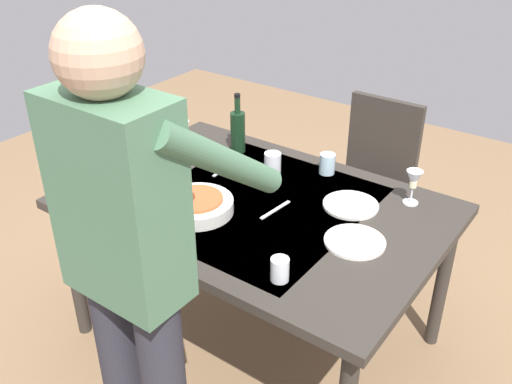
# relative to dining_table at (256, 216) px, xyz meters

# --- Properties ---
(ground_plane) EXTENTS (6.00, 6.00, 0.00)m
(ground_plane) POSITION_rel_dining_table_xyz_m (0.00, 0.00, -0.67)
(ground_plane) COLOR #846647
(dining_table) EXTENTS (1.53, 1.06, 0.74)m
(dining_table) POSITION_rel_dining_table_xyz_m (0.00, 0.00, 0.00)
(dining_table) COLOR #332D28
(dining_table) RESTS_ON ground_plane
(chair_near) EXTENTS (0.40, 0.40, 0.91)m
(chair_near) POSITION_rel_dining_table_xyz_m (-0.12, -0.91, -0.15)
(chair_near) COLOR black
(chair_near) RESTS_ON ground_plane
(person_server) EXTENTS (0.42, 0.61, 1.69)m
(person_server) POSITION_rel_dining_table_xyz_m (-0.13, 0.79, 0.29)
(person_server) COLOR #2D2D38
(person_server) RESTS_ON ground_plane
(wine_bottle) EXTENTS (0.07, 0.07, 0.30)m
(wine_bottle) POSITION_rel_dining_table_xyz_m (0.36, -0.35, 0.18)
(wine_bottle) COLOR black
(wine_bottle) RESTS_ON dining_table
(wine_glass_left) EXTENTS (0.07, 0.07, 0.15)m
(wine_glass_left) POSITION_rel_dining_table_xyz_m (0.59, -0.21, 0.17)
(wine_glass_left) COLOR white
(wine_glass_left) RESTS_ON dining_table
(wine_glass_right) EXTENTS (0.07, 0.07, 0.15)m
(wine_glass_right) POSITION_rel_dining_table_xyz_m (-0.52, -0.37, 0.17)
(wine_glass_right) COLOR white
(wine_glass_right) RESTS_ON dining_table
(water_cup_near_left) EXTENTS (0.08, 0.08, 0.10)m
(water_cup_near_left) POSITION_rel_dining_table_xyz_m (0.09, -0.26, 0.12)
(water_cup_near_left) COLOR silver
(water_cup_near_left) RESTS_ON dining_table
(water_cup_near_right) EXTENTS (0.07, 0.07, 0.09)m
(water_cup_near_right) POSITION_rel_dining_table_xyz_m (-0.11, -0.40, 0.11)
(water_cup_near_right) COLOR silver
(water_cup_near_right) RESTS_ON dining_table
(water_cup_far_left) EXTENTS (0.06, 0.06, 0.09)m
(water_cup_far_left) POSITION_rel_dining_table_xyz_m (-0.37, 0.37, 0.11)
(water_cup_far_left) COLOR silver
(water_cup_far_left) RESTS_ON dining_table
(water_cup_far_right) EXTENTS (0.07, 0.07, 0.10)m
(water_cup_far_right) POSITION_rel_dining_table_xyz_m (0.67, 0.08, 0.12)
(water_cup_far_right) COLOR silver
(water_cup_far_right) RESTS_ON dining_table
(serving_bowl_pasta) EXTENTS (0.30, 0.30, 0.07)m
(serving_bowl_pasta) POSITION_rel_dining_table_xyz_m (0.15, 0.20, 0.10)
(serving_bowl_pasta) COLOR white
(serving_bowl_pasta) RESTS_ON dining_table
(dinner_plate_near) EXTENTS (0.23, 0.23, 0.01)m
(dinner_plate_near) POSITION_rel_dining_table_xyz_m (-0.34, -0.20, 0.07)
(dinner_plate_near) COLOR white
(dinner_plate_near) RESTS_ON dining_table
(dinner_plate_far) EXTENTS (0.23, 0.23, 0.01)m
(dinner_plate_far) POSITION_rel_dining_table_xyz_m (-0.47, 0.02, 0.07)
(dinner_plate_far) COLOR white
(dinner_plate_far) RESTS_ON dining_table
(table_knife) EXTENTS (0.04, 0.20, 0.00)m
(table_knife) POSITION_rel_dining_table_xyz_m (0.30, -0.17, 0.07)
(table_knife) COLOR silver
(table_knife) RESTS_ON dining_table
(table_fork) EXTENTS (0.03, 0.18, 0.00)m
(table_fork) POSITION_rel_dining_table_xyz_m (-0.10, 0.01, 0.07)
(table_fork) COLOR silver
(table_fork) RESTS_ON dining_table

